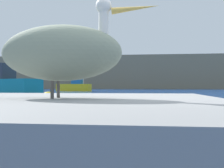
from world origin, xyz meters
TOP-DOWN VIEW (x-y plane):
  - ground_plane at (0.00, 0.00)m, footprint 260.00×260.00m
  - hillside_backdrop at (0.00, 61.61)m, footprint 140.00×12.33m
  - pier_dock at (-0.82, -0.60)m, footprint 2.90×3.03m
  - pelican at (-0.81, -0.60)m, footprint 1.43×0.54m
  - fishing_boat_yellow at (-9.82, 33.65)m, footprint 5.19×2.11m
  - fishing_boat_teal at (-12.72, 19.98)m, footprint 7.44×5.04m
  - mooring_buoy at (-3.59, 6.46)m, footprint 0.61×0.61m

SIDE VIEW (x-z plane):
  - ground_plane at x=0.00m, z-range 0.00..0.00m
  - mooring_buoy at x=-3.59m, z-range 0.00..0.61m
  - pier_dock at x=-0.82m, z-range 0.00..0.73m
  - fishing_boat_yellow at x=-9.82m, z-range -1.26..2.91m
  - fishing_boat_teal at x=-12.72m, z-range -1.92..3.94m
  - pelican at x=-0.81m, z-range 0.70..1.59m
  - hillside_backdrop at x=0.00m, z-range 0.00..7.77m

